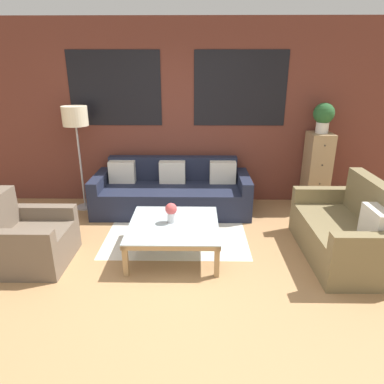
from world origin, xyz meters
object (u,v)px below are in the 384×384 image
(settee_vintage, at_px, (346,232))
(armchair_corner, at_px, (29,240))
(flower_vase, at_px, (171,211))
(floor_lamp, at_px, (75,121))
(couch_dark, at_px, (172,193))
(potted_plant, at_px, (324,116))
(drawer_cabinet, at_px, (316,171))
(coffee_table, at_px, (174,228))

(settee_vintage, relative_size, armchair_corner, 1.75)
(settee_vintage, height_order, flower_vase, settee_vintage)
(armchair_corner, bearing_deg, floor_lamp, 86.23)
(couch_dark, xyz_separation_m, floor_lamp, (-1.40, 0.07, 1.09))
(floor_lamp, xyz_separation_m, potted_plant, (3.65, 0.13, 0.07))
(couch_dark, distance_m, settee_vintage, 2.52)
(couch_dark, height_order, drawer_cabinet, drawer_cabinet)
(coffee_table, relative_size, drawer_cabinet, 0.89)
(drawer_cabinet, bearing_deg, armchair_corner, -154.97)
(couch_dark, bearing_deg, drawer_cabinet, 5.06)
(settee_vintage, distance_m, floor_lamp, 3.94)
(couch_dark, xyz_separation_m, settee_vintage, (2.12, -1.38, 0.03))
(potted_plant, bearing_deg, settee_vintage, -94.87)
(coffee_table, relative_size, floor_lamp, 0.66)
(coffee_table, bearing_deg, armchair_corner, -172.10)
(settee_vintage, height_order, coffee_table, settee_vintage)
(armchair_corner, relative_size, drawer_cabinet, 0.71)
(couch_dark, xyz_separation_m, armchair_corner, (-1.50, -1.55, -0.00))
(coffee_table, distance_m, floor_lamp, 2.30)
(settee_vintage, bearing_deg, potted_plant, 85.13)
(couch_dark, bearing_deg, flower_vase, -86.55)
(settee_vintage, relative_size, coffee_table, 1.41)
(coffee_table, distance_m, flower_vase, 0.20)
(potted_plant, bearing_deg, drawer_cabinet, -90.00)
(armchair_corner, bearing_deg, flower_vase, 9.60)
(flower_vase, bearing_deg, armchair_corner, -170.40)
(drawer_cabinet, bearing_deg, couch_dark, -174.94)
(coffee_table, xyz_separation_m, floor_lamp, (-1.51, 1.40, 1.03))
(coffee_table, height_order, potted_plant, potted_plant)
(armchair_corner, bearing_deg, drawer_cabinet, 25.03)
(couch_dark, bearing_deg, armchair_corner, -134.08)
(flower_vase, bearing_deg, settee_vintage, -2.50)
(couch_dark, bearing_deg, potted_plant, 5.07)
(coffee_table, relative_size, potted_plant, 2.35)
(couch_dark, distance_m, flower_vase, 1.31)
(armchair_corner, bearing_deg, couch_dark, 45.92)
(settee_vintage, xyz_separation_m, coffee_table, (-2.00, 0.05, 0.03))
(armchair_corner, distance_m, floor_lamp, 1.96)
(drawer_cabinet, height_order, flower_vase, drawer_cabinet)
(armchair_corner, distance_m, drawer_cabinet, 4.16)
(drawer_cabinet, xyz_separation_m, flower_vase, (-2.17, -1.49, -0.06))
(armchair_corner, xyz_separation_m, drawer_cabinet, (3.76, 1.75, 0.31))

